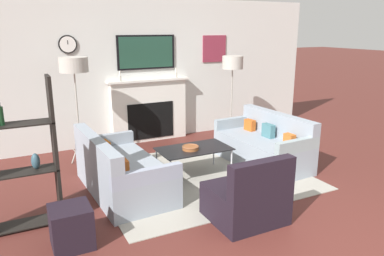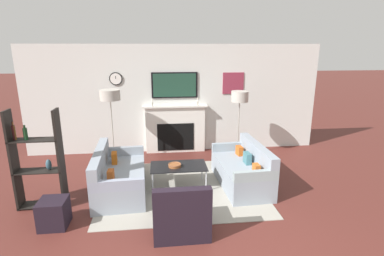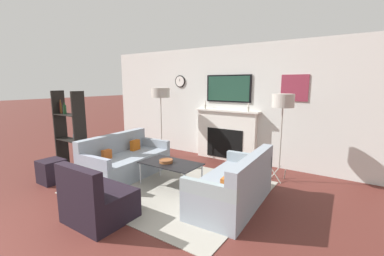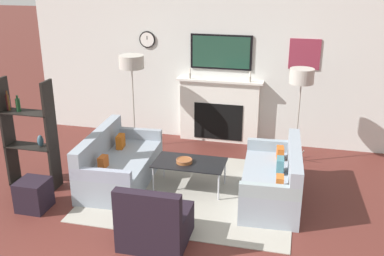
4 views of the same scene
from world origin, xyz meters
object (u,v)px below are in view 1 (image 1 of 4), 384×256
object	(u,v)px
shelf_unit	(19,158)
floor_lamp_left	(74,66)
armchair	(247,199)
couch_left	(120,172)
ottoman	(71,227)
decorative_bowl	(190,148)
floor_lamp_right	(233,64)
couch_right	(264,146)
coffee_table	(194,150)

from	to	relation	value
shelf_unit	floor_lamp_left	bearing A→B (deg)	62.63
armchair	floor_lamp_left	xyz separation A→B (m)	(-1.33, 2.85, 1.31)
couch_left	ottoman	xyz separation A→B (m)	(-0.82, -1.05, -0.06)
armchair	decorative_bowl	xyz separation A→B (m)	(-0.01, 1.44, 0.20)
decorative_bowl	ottoman	distance (m)	2.18
couch_left	floor_lamp_left	size ratio (longest dim) A/B	1.03
armchair	floor_lamp_right	world-z (taller)	floor_lamp_right
armchair	couch_right	bearing A→B (deg)	47.20
couch_left	couch_right	size ratio (longest dim) A/B	1.06
couch_right	floor_lamp_left	xyz separation A→B (m)	(-2.66, 1.42, 1.29)
decorative_bowl	ottoman	world-z (taller)	decorative_bowl
armchair	ottoman	xyz separation A→B (m)	(-1.89, 0.37, -0.05)
coffee_table	floor_lamp_right	xyz separation A→B (m)	(1.53, 1.38, 1.09)
coffee_table	ottoman	bearing A→B (deg)	-150.62
decorative_bowl	couch_right	bearing A→B (deg)	-0.43
floor_lamp_left	shelf_unit	size ratio (longest dim) A/B	1.03
armchair	decorative_bowl	distance (m)	1.46
couch_right	ottoman	bearing A→B (deg)	-161.79
coffee_table	ottoman	distance (m)	2.26
shelf_unit	ottoman	size ratio (longest dim) A/B	3.89
couch_left	shelf_unit	size ratio (longest dim) A/B	1.05
couch_left	coffee_table	bearing A→B (deg)	2.50
couch_right	decorative_bowl	distance (m)	1.34
couch_left	decorative_bowl	bearing A→B (deg)	0.79
coffee_table	ottoman	xyz separation A→B (m)	(-1.96, -1.10, -0.19)
coffee_table	decorative_bowl	xyz separation A→B (m)	(-0.08, -0.04, 0.06)
couch_right	armchair	bearing A→B (deg)	-132.80
decorative_bowl	floor_lamp_right	world-z (taller)	floor_lamp_right
coffee_table	floor_lamp_left	world-z (taller)	floor_lamp_left
decorative_bowl	shelf_unit	distance (m)	2.34
ottoman	couch_left	bearing A→B (deg)	52.06
decorative_bowl	floor_lamp_right	distance (m)	2.37
floor_lamp_left	ottoman	distance (m)	2.89
couch_right	shelf_unit	bearing A→B (deg)	-173.45
couch_left	ottoman	world-z (taller)	couch_left
couch_left	coffee_table	world-z (taller)	couch_left
decorative_bowl	couch_left	bearing A→B (deg)	-179.21
couch_left	floor_lamp_right	xyz separation A→B (m)	(2.67, 1.43, 1.22)
decorative_bowl	floor_lamp_left	distance (m)	2.24
decorative_bowl	floor_lamp_right	bearing A→B (deg)	41.41
couch_left	floor_lamp_left	bearing A→B (deg)	100.45
couch_left	couch_right	distance (m)	2.40
decorative_bowl	ottoman	xyz separation A→B (m)	(-1.89, -1.07, -0.25)
floor_lamp_left	ottoman	size ratio (longest dim) A/B	4.00
floor_lamp_right	armchair	bearing A→B (deg)	-119.19
floor_lamp_right	coffee_table	bearing A→B (deg)	-137.94
couch_left	shelf_unit	bearing A→B (deg)	-161.34
coffee_table	floor_lamp_right	bearing A→B (deg)	42.06
armchair	shelf_unit	xyz separation A→B (m)	(-2.29, 1.02, 0.55)
decorative_bowl	floor_lamp_left	world-z (taller)	floor_lamp_left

